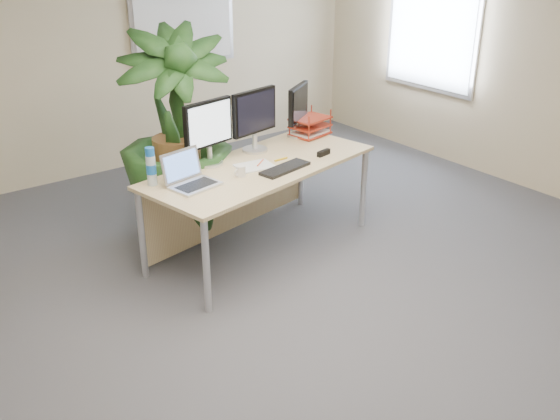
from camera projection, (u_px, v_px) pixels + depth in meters
floor at (330, 348)px, 4.11m from camera, size 8.00×8.00×0.00m
back_wall at (81, 51)px, 6.46m from camera, size 7.00×0.04×2.70m
whiteboard at (183, 22)px, 7.00m from camera, size 1.30×0.04×0.95m
window at (433, 22)px, 7.03m from camera, size 0.04×1.30×1.55m
desk at (251, 180)px, 5.19m from camera, size 2.13×1.22×0.77m
floor_plant at (177, 157)px, 5.29m from camera, size 1.09×1.09×1.50m
monitor_left at (208, 129)px, 4.94m from camera, size 0.47×0.21×0.53m
monitor_right at (254, 117)px, 5.24m from camera, size 0.48×0.22×0.53m
monitor_dark at (298, 107)px, 5.63m from camera, size 0.38×0.26×0.47m
laptop at (190, 177)px, 4.64m from camera, size 0.40×0.37×0.25m
keyboard at (285, 168)px, 4.95m from camera, size 0.48×0.24×0.03m
coffee_mug at (240, 171)px, 4.81m from camera, size 0.11×0.08×0.08m
spiral_notebook at (255, 166)px, 5.01m from camera, size 0.32×0.26×0.01m
orange_pen at (260, 163)px, 5.05m from camera, size 0.13×0.10×0.01m
yellow_highlighter at (281, 159)px, 5.15m from camera, size 0.13×0.02×0.02m
water_bottle at (151, 167)px, 4.61m from camera, size 0.08×0.08×0.29m
letter_tray at (310, 128)px, 5.74m from camera, size 0.39×0.32×0.16m
stapler at (324, 153)px, 5.25m from camera, size 0.14×0.06×0.05m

